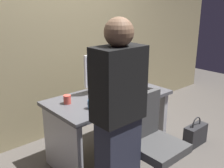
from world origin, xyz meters
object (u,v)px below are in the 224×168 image
object	(u,v)px
person_at_desk	(118,120)
cell_phone	(147,88)
monitor	(104,70)
cup_by_monitor	(67,99)
desk	(109,115)
cup_near_keyboard	(91,104)
book_stack	(131,84)
mouse	(126,93)
handbag	(195,135)
office_chair	(153,148)
keyboard	(107,100)

from	to	relation	value
person_at_desk	cell_phone	bearing A→B (deg)	29.63
monitor	cup_by_monitor	bearing A→B (deg)	-174.77
desk	cup_near_keyboard	distance (m)	0.49
person_at_desk	cup_near_keyboard	bearing A→B (deg)	75.68
desk	book_stack	distance (m)	0.50
monitor	mouse	world-z (taller)	monitor
monitor	cup_near_keyboard	xyz separation A→B (m)	(-0.44, -0.32, -0.21)
cell_phone	cup_by_monitor	bearing A→B (deg)	148.12
cup_near_keyboard	cup_by_monitor	xyz separation A→B (m)	(-0.10, 0.27, 0.00)
desk	book_stack	bearing A→B (deg)	8.76
person_at_desk	handbag	bearing A→B (deg)	5.25
office_chair	cell_phone	size ratio (longest dim) A/B	6.53
office_chair	handbag	size ratio (longest dim) A/B	2.49
monitor	cup_by_monitor	world-z (taller)	monitor
monitor	keyboard	distance (m)	0.41
desk	cell_phone	size ratio (longest dim) A/B	9.57
keyboard	person_at_desk	bearing A→B (deg)	-123.74
cup_by_monitor	handbag	xyz separation A→B (m)	(1.42, -0.67, -0.64)
desk	office_chair	bearing A→B (deg)	-96.42
cell_phone	handbag	world-z (taller)	cell_phone
cup_near_keyboard	mouse	bearing A→B (deg)	6.28
cell_phone	handbag	size ratio (longest dim) A/B	0.38
desk	book_stack	size ratio (longest dim) A/B	6.21
person_at_desk	mouse	bearing A→B (deg)	41.57
person_at_desk	cup_by_monitor	bearing A→B (deg)	87.61
book_stack	handbag	size ratio (longest dim) A/B	0.59
office_chair	cell_phone	world-z (taller)	office_chair
mouse	cup_near_keyboard	xyz separation A→B (m)	(-0.54, -0.06, 0.03)
office_chair	cup_by_monitor	distance (m)	0.98
mouse	cell_phone	distance (m)	0.35
monitor	book_stack	bearing A→B (deg)	-15.09
monitor	book_stack	distance (m)	0.42
keyboard	book_stack	distance (m)	0.56
office_chair	keyboard	world-z (taller)	office_chair
office_chair	person_at_desk	xyz separation A→B (m)	(-0.43, 0.02, 0.41)
keyboard	cell_phone	size ratio (longest dim) A/B	2.99
desk	mouse	xyz separation A→B (m)	(0.17, -0.10, 0.25)
person_at_desk	keyboard	distance (m)	0.72
cup_near_keyboard	cell_phone	size ratio (longest dim) A/B	0.63
cup_near_keyboard	cup_by_monitor	distance (m)	0.29
book_stack	monitor	bearing A→B (deg)	164.91
person_at_desk	keyboard	size ratio (longest dim) A/B	3.81
desk	cup_near_keyboard	world-z (taller)	cup_near_keyboard
office_chair	mouse	size ratio (longest dim) A/B	9.40
monitor	cup_near_keyboard	distance (m)	0.58
office_chair	keyboard	size ratio (longest dim) A/B	2.19
keyboard	cup_near_keyboard	world-z (taller)	cup_near_keyboard
keyboard	cup_near_keyboard	bearing A→B (deg)	-168.38
person_at_desk	mouse	world-z (taller)	person_at_desk
monitor	keyboard	size ratio (longest dim) A/B	1.26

